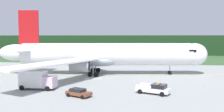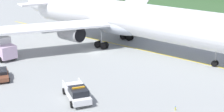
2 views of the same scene
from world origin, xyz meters
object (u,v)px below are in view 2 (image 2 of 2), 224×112
at_px(catering_truck, 0,46).
at_px(staff_car, 1,74).
at_px(airliner, 125,19).
at_px(ops_pickup_truck, 77,93).

xyz_separation_m(catering_truck, staff_car, (9.02, -4.34, -1.12)).
distance_m(airliner, catering_truck, 21.46).
bearing_deg(airliner, ops_pickup_truck, -59.03).
distance_m(ops_pickup_truck, staff_car, 12.66).
relative_size(ops_pickup_truck, staff_car, 1.33).
xyz_separation_m(airliner, staff_car, (-0.17, -23.46, -4.32)).
height_order(catering_truck, staff_car, catering_truck).
bearing_deg(airliner, staff_car, -90.40).
xyz_separation_m(ops_pickup_truck, staff_car, (-12.18, -3.44, -0.20)).
relative_size(ops_pickup_truck, catering_truck, 0.91).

